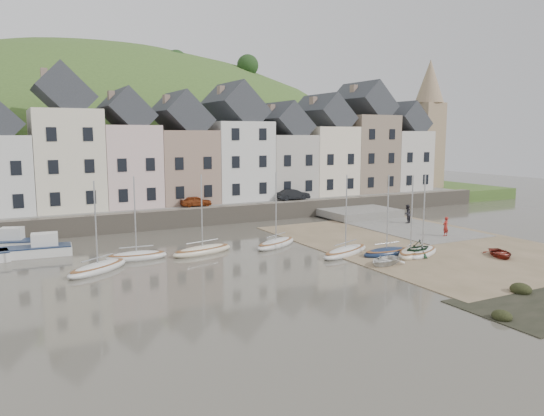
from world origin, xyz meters
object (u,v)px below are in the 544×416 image
person_red (446,226)px  car_right (293,194)px  sailboat_0 (98,268)px  car_left (196,201)px  person_dark (407,214)px  rowboat_white (385,260)px  rowboat_green (418,248)px  rowboat_red (501,253)px

person_red → car_right: 19.12m
sailboat_0 → car_left: size_ratio=1.95×
sailboat_0 → person_dark: size_ratio=3.34×
car_left → car_right: bearing=-86.8°
person_dark → rowboat_white: bearing=18.8°
rowboat_green → car_right: 23.12m
sailboat_0 → car_right: bearing=33.6°
rowboat_red → sailboat_0: bearing=-171.4°
person_dark → rowboat_red: bearing=50.4°
rowboat_white → car_right: 24.69m
rowboat_white → car_left: (-5.41, 23.79, 1.79)m
rowboat_white → rowboat_green: size_ratio=1.24×
car_right → person_red: bearing=-161.7°
rowboat_white → rowboat_green: 3.98m
rowboat_red → rowboat_white: bearing=-165.2°
person_dark → car_right: size_ratio=0.49×
rowboat_white → rowboat_green: (3.87, 0.86, 0.32)m
rowboat_green → person_dark: person_dark is taller
car_left → car_right: (11.72, 0.00, 0.09)m
rowboat_white → car_left: 24.47m
person_dark → car_left: (-18.49, 11.54, 1.08)m
rowboat_green → person_red: (7.50, 4.53, 0.30)m
sailboat_0 → rowboat_red: bearing=-19.8°
car_left → car_right: size_ratio=0.83×
rowboat_white → person_dark: (13.09, 12.25, 0.70)m
car_right → car_left: bearing=93.0°
rowboat_green → car_left: (-9.27, 22.93, 1.47)m
rowboat_white → person_red: (11.37, 5.40, 0.62)m
car_right → rowboat_green: bearing=176.9°
rowboat_green → person_dark: size_ratio=1.25×
sailboat_0 → person_dark: sailboat_0 is taller
person_dark → car_left: 21.83m
sailboat_0 → rowboat_white: size_ratio=2.15×
car_left → sailboat_0: bearing=145.2°
rowboat_white → car_right: (6.31, 23.79, 1.88)m
rowboat_white → car_right: bearing=148.5°
rowboat_green → person_red: size_ratio=1.37×
rowboat_red → car_right: bearing=124.5°
sailboat_0 → car_right: (24.38, 16.21, 1.98)m
rowboat_white → person_dark: 17.94m
person_red → rowboat_green: bearing=21.4°
person_dark → rowboat_green: bearing=26.7°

